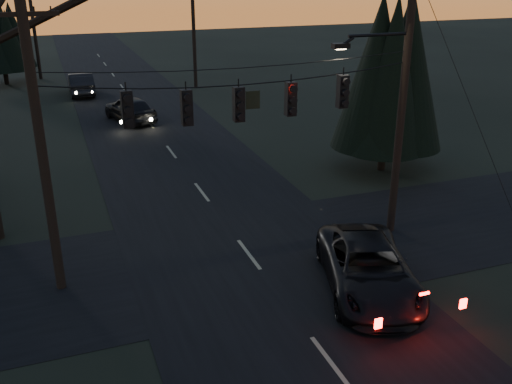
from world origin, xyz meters
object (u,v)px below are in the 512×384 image
object	(u,v)px
utility_pole_far_l	(41,79)
suv_near	(368,269)
sedan_oncoming_b	(81,84)
utility_pole_left	(62,287)
sedan_oncoming_a	(130,109)
utility_pole_far_r	(196,87)
evergreen_right	(388,81)
utility_pole_right	(390,230)

from	to	relation	value
utility_pole_far_l	suv_near	bearing A→B (deg)	-77.74
suv_near	sedan_oncoming_b	distance (m)	32.12
suv_near	sedan_oncoming_b	bearing A→B (deg)	117.85
utility_pole_left	sedan_oncoming_a	world-z (taller)	utility_pole_left
utility_pole_far_r	utility_pole_left	bearing A→B (deg)	-112.33
evergreen_right	utility_pole_right	bearing A→B (deg)	-119.01
utility_pole_right	sedan_oncoming_b	xyz separation A→B (m)	(-8.70, 28.27, 0.80)
utility_pole_far_r	sedan_oncoming_a	xyz separation A→B (m)	(-6.50, -8.98, 0.78)
evergreen_right	sedan_oncoming_a	size ratio (longest dim) A/B	1.57
utility_pole_right	utility_pole_far_r	world-z (taller)	utility_pole_right
utility_pole_left	utility_pole_far_r	distance (m)	30.27
utility_pole_right	utility_pole_left	distance (m)	11.50
utility_pole_far_l	sedan_oncoming_b	world-z (taller)	utility_pole_far_l
suv_near	sedan_oncoming_a	size ratio (longest dim) A/B	1.15
utility_pole_far_r	sedan_oncoming_b	size ratio (longest dim) A/B	1.76
evergreen_right	sedan_oncoming_a	distance (m)	16.71
utility_pole_left	utility_pole_far_r	xyz separation A→B (m)	(11.50, 28.00, 0.00)
utility_pole_far_l	evergreen_right	world-z (taller)	evergreen_right
utility_pole_far_r	sedan_oncoming_a	size ratio (longest dim) A/B	1.85
utility_pole_far_l	sedan_oncoming_a	distance (m)	17.72
utility_pole_left	sedan_oncoming_b	size ratio (longest dim) A/B	1.76
sedan_oncoming_a	utility_pole_far_r	bearing A→B (deg)	-141.21
suv_near	sedan_oncoming_a	world-z (taller)	sedan_oncoming_a
sedan_oncoming_b	suv_near	bearing A→B (deg)	100.83
utility_pole_right	utility_pole_left	world-z (taller)	utility_pole_right
evergreen_right	sedan_oncoming_b	world-z (taller)	evergreen_right
utility_pole_far_r	sedan_oncoming_b	distance (m)	8.74
utility_pole_right	sedan_oncoming_b	distance (m)	29.58
evergreen_right	sedan_oncoming_b	xyz separation A→B (m)	(-11.97, 22.37, -3.39)
utility_pole_far_l	evergreen_right	size ratio (longest dim) A/B	1.11
utility_pole_left	sedan_oncoming_b	world-z (taller)	utility_pole_left
utility_pole_right	suv_near	xyz separation A→B (m)	(-2.95, -3.33, 0.73)
sedan_oncoming_a	evergreen_right	bearing A→B (deg)	111.37
evergreen_right	suv_near	distance (m)	11.66
utility_pole_far_r	suv_near	bearing A→B (deg)	-95.38
utility_pole_left	utility_pole_far_l	xyz separation A→B (m)	(0.00, 36.00, 0.00)
utility_pole_left	sedan_oncoming_a	bearing A→B (deg)	75.27
utility_pole_right	utility_pole_left	size ratio (longest dim) A/B	1.18
utility_pole_far_r	sedan_oncoming_a	bearing A→B (deg)	-125.89
utility_pole_right	utility_pole_far_l	distance (m)	37.79
utility_pole_far_l	suv_near	world-z (taller)	utility_pole_far_l
utility_pole_left	sedan_oncoming_b	xyz separation A→B (m)	(2.80, 28.27, 0.80)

